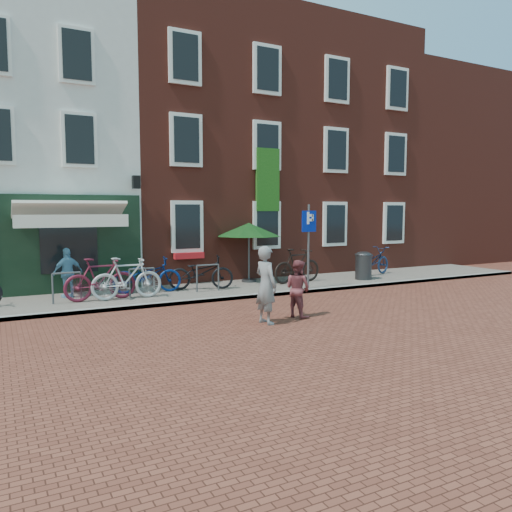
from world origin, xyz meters
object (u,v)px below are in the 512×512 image
bicycle_5 (297,266)px  bicycle_6 (373,261)px  bicycle_1 (101,279)px  bicycle_4 (201,273)px  parking_sign (309,234)px  woman (266,285)px  bicycle_3 (127,278)px  bicycle_2 (147,275)px  litter_bin (363,264)px  parasol (249,227)px  cafe_person (68,273)px  boy (298,289)px

bicycle_5 → bicycle_6: (3.57, 0.32, -0.06)m
bicycle_1 → bicycle_4: (3.09, 0.47, -0.06)m
parking_sign → bicycle_4: parking_sign is taller
bicycle_5 → woman: bearing=132.6°
bicycle_3 → bicycle_2: bearing=-44.4°
litter_bin → bicycle_6: (1.05, 0.70, -0.02)m
litter_bin → parasol: 4.28m
parasol → bicycle_4: size_ratio=1.13×
bicycle_2 → parasol: bearing=-72.4°
parasol → bicycle_6: (4.90, -0.66, -1.34)m
cafe_person → bicycle_2: (2.18, -0.26, -0.18)m
litter_bin → parasol: bearing=160.5°
bicycle_3 → bicycle_6: 9.38m
parasol → bicycle_4: parasol is taller
parking_sign → boy: (-2.26, -2.93, -1.12)m
bicycle_3 → bicycle_6: bicycle_3 is taller
woman → bicycle_3: size_ratio=0.91×
woman → bicycle_6: 8.57m
litter_bin → woman: woman is taller
parasol → bicycle_3: bearing=-162.9°
bicycle_1 → litter_bin: bearing=-93.8°
bicycle_3 → bicycle_5: (5.79, 0.39, 0.00)m
bicycle_6 → parking_sign: bearing=94.0°
litter_bin → woman: bearing=-147.0°
cafe_person → bicycle_1: bearing=114.9°
parasol → bicycle_6: parasol is taller
bicycle_1 → bicycle_3: size_ratio=1.00×
litter_bin → parking_sign: bearing=-164.4°
bicycle_1 → bicycle_2: (1.46, 0.63, -0.06)m
bicycle_4 → bicycle_6: bearing=-71.9°
boy → bicycle_1: (-3.86, 3.87, -0.01)m
cafe_person → bicycle_2: size_ratio=0.70×
parasol → bicycle_3: 4.84m
boy → cafe_person: cafe_person is taller
litter_bin → cafe_person: cafe_person is taller
bicycle_4 → bicycle_5: bearing=-76.5°
bicycle_4 → bicycle_5: (3.37, -0.22, 0.06)m
litter_bin → bicycle_2: litter_bin is taller
litter_bin → cafe_person: bearing=173.9°
bicycle_5 → bicycle_2: bearing=77.8°
parasol → bicycle_5: (1.33, -0.98, -1.28)m
bicycle_6 → bicycle_5: bearing=78.1°
cafe_person → woman: bearing=111.5°
bicycle_4 → boy: bearing=-152.6°
bicycle_4 → bicycle_6: size_ratio=1.00×
litter_bin → bicycle_2: bearing=174.1°
bicycle_4 → bicycle_5: bicycle_5 is taller
bicycle_1 → cafe_person: bearing=36.0°
litter_bin → bicycle_5: bicycle_5 is taller
bicycle_2 → bicycle_5: (5.00, -0.39, 0.06)m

